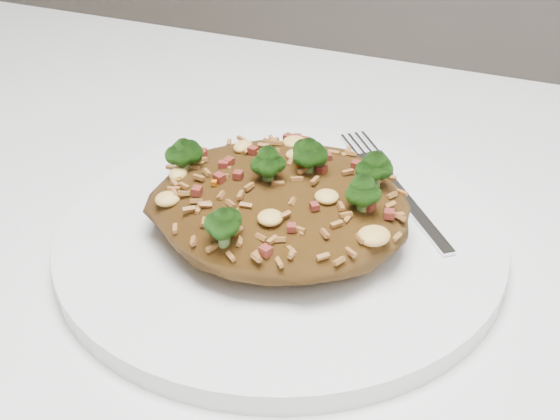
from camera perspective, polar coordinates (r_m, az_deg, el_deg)
The scene contains 3 objects.
plate at distance 0.50m, azimuth 0.00°, elevation -2.10°, with size 0.28×0.28×0.01m, color white.
fried_rice at distance 0.48m, azimuth 0.02°, elevation 1.18°, with size 0.16×0.15×0.06m.
fork at distance 0.54m, azimuth 8.75°, elevation 1.26°, with size 0.11×0.14×0.00m.
Camera 1 is at (0.11, -0.31, 1.05)m, focal length 50.00 mm.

